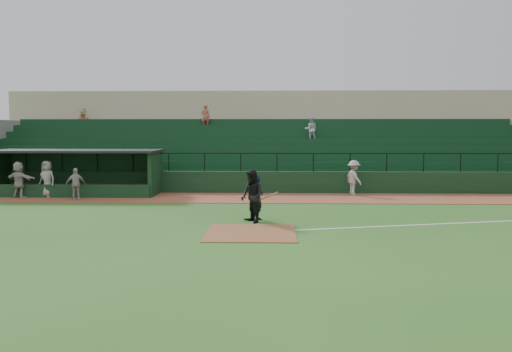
{
  "coord_description": "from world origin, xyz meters",
  "views": [
    {
      "loc": [
        0.68,
        -17.72,
        3.39
      ],
      "look_at": [
        0.0,
        5.0,
        1.4
      ],
      "focal_mm": 35.67,
      "sensor_mm": 36.0,
      "label": 1
    }
  ],
  "objects": [
    {
      "name": "dugout_player_c",
      "position": [
        -12.15,
        7.62,
        0.96
      ],
      "size": [
        1.81,
        1.07,
        1.86
      ],
      "primitive_type": "imported",
      "rotation": [
        0.0,
        0.0,
        2.81
      ],
      "color": "#AAA59F",
      "rests_on": "warning_track"
    },
    {
      "name": "umpire",
      "position": [
        -0.04,
        1.03,
        0.99
      ],
      "size": [
        1.13,
        1.2,
        1.97
      ],
      "primitive_type": "imported",
      "rotation": [
        0.0,
        0.0,
        -1.04
      ],
      "color": "black",
      "rests_on": "ground"
    },
    {
      "name": "home_plate_dirt",
      "position": [
        0.0,
        -1.0,
        0.01
      ],
      "size": [
        3.0,
        3.0,
        0.03
      ],
      "primitive_type": "cube",
      "color": "brown",
      "rests_on": "ground"
    },
    {
      "name": "ground",
      "position": [
        0.0,
        0.0,
        0.0
      ],
      "size": [
        90.0,
        90.0,
        0.0
      ],
      "primitive_type": "plane",
      "color": "#2A581C",
      "rests_on": "ground"
    },
    {
      "name": "warning_track",
      "position": [
        0.0,
        8.0,
        0.01
      ],
      "size": [
        40.0,
        4.0,
        0.03
      ],
      "primitive_type": "cube",
      "color": "brown",
      "rests_on": "ground"
    },
    {
      "name": "foul_line",
      "position": [
        8.0,
        1.2,
        0.01
      ],
      "size": [
        17.49,
        4.44,
        0.01
      ],
      "primitive_type": "cube",
      "rotation": [
        0.0,
        0.0,
        0.24
      ],
      "color": "white",
      "rests_on": "ground"
    },
    {
      "name": "batter_at_plate",
      "position": [
        0.16,
        1.48,
        0.89
      ],
      "size": [
        1.11,
        0.76,
        1.78
      ],
      "color": "black",
      "rests_on": "ground"
    },
    {
      "name": "stadium_structure",
      "position": [
        -0.0,
        16.46,
        2.3
      ],
      "size": [
        38.0,
        13.08,
        6.4
      ],
      "color": "black",
      "rests_on": "ground"
    },
    {
      "name": "dugout",
      "position": [
        -9.75,
        9.56,
        1.33
      ],
      "size": [
        8.9,
        3.2,
        2.42
      ],
      "color": "black",
      "rests_on": "ground"
    },
    {
      "name": "runner",
      "position": [
        5.06,
        9.19,
        0.95
      ],
      "size": [
        1.11,
        1.37,
        1.85
      ],
      "primitive_type": "imported",
      "rotation": [
        0.0,
        0.0,
        1.99
      ],
      "color": "#9D9893",
      "rests_on": "warning_track"
    },
    {
      "name": "dugout_player_b",
      "position": [
        -10.82,
        7.91,
        0.97
      ],
      "size": [
        1.05,
        0.84,
        1.88
      ],
      "primitive_type": "imported",
      "rotation": [
        0.0,
        0.0,
        -0.3
      ],
      "color": "gray",
      "rests_on": "warning_track"
    },
    {
      "name": "dugout_player_a",
      "position": [
        -8.96,
        6.9,
        0.82
      ],
      "size": [
        0.99,
        0.79,
        1.57
      ],
      "primitive_type": "imported",
      "rotation": [
        0.0,
        0.0,
        0.52
      ],
      "color": "#ABA5A0",
      "rests_on": "warning_track"
    }
  ]
}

